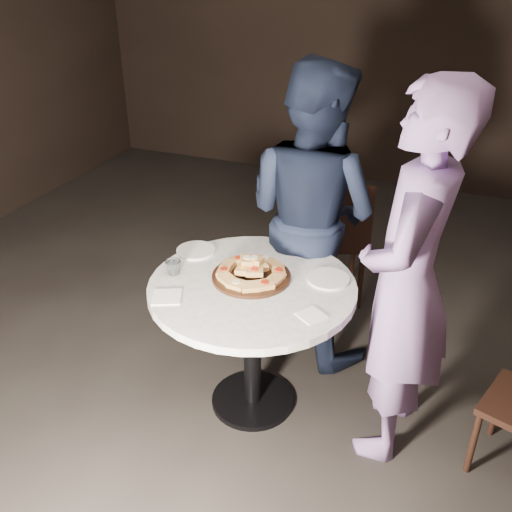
{
  "coord_description": "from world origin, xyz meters",
  "views": [
    {
      "loc": [
        0.95,
        -2.28,
        2.25
      ],
      "look_at": [
        0.06,
        -0.02,
        0.9
      ],
      "focal_mm": 40.0,
      "sensor_mm": 36.0,
      "label": 1
    }
  ],
  "objects_px": {
    "table": "(252,308)",
    "water_glass": "(173,267)",
    "serving_board": "(251,276)",
    "chair_far": "(335,234)",
    "focaccia_pile": "(251,270)",
    "diner_teal": "(407,283)",
    "diner_navy": "(311,215)"
  },
  "relations": [
    {
      "from": "table",
      "to": "chair_far",
      "type": "xyz_separation_m",
      "value": [
        0.13,
        1.15,
        -0.1
      ]
    },
    {
      "from": "chair_far",
      "to": "diner_navy",
      "type": "xyz_separation_m",
      "value": [
        -0.03,
        -0.49,
        0.35
      ]
    },
    {
      "from": "water_glass",
      "to": "focaccia_pile",
      "type": "bearing_deg",
      "value": 16.16
    },
    {
      "from": "serving_board",
      "to": "chair_far",
      "type": "height_order",
      "value": "chair_far"
    },
    {
      "from": "table",
      "to": "chair_far",
      "type": "relative_size",
      "value": 1.41
    },
    {
      "from": "focaccia_pile",
      "to": "diner_teal",
      "type": "relative_size",
      "value": 0.19
    },
    {
      "from": "table",
      "to": "water_glass",
      "type": "xyz_separation_m",
      "value": [
        -0.4,
        -0.06,
        0.18
      ]
    },
    {
      "from": "table",
      "to": "diner_navy",
      "type": "xyz_separation_m",
      "value": [
        0.1,
        0.66,
        0.25
      ]
    },
    {
      "from": "diner_navy",
      "to": "table",
      "type": "bearing_deg",
      "value": 102.67
    },
    {
      "from": "table",
      "to": "serving_board",
      "type": "relative_size",
      "value": 3.27
    },
    {
      "from": "focaccia_pile",
      "to": "table",
      "type": "bearing_deg",
      "value": -63.16
    },
    {
      "from": "serving_board",
      "to": "water_glass",
      "type": "height_order",
      "value": "water_glass"
    },
    {
      "from": "water_glass",
      "to": "chair_far",
      "type": "bearing_deg",
      "value": 66.05
    },
    {
      "from": "table",
      "to": "focaccia_pile",
      "type": "distance_m",
      "value": 0.2
    },
    {
      "from": "focaccia_pile",
      "to": "diner_navy",
      "type": "xyz_separation_m",
      "value": [
        0.13,
        0.61,
        0.06
      ]
    },
    {
      "from": "serving_board",
      "to": "diner_navy",
      "type": "xyz_separation_m",
      "value": [
        0.12,
        0.61,
        0.1
      ]
    },
    {
      "from": "water_glass",
      "to": "diner_navy",
      "type": "relative_size",
      "value": 0.05
    },
    {
      "from": "serving_board",
      "to": "diner_teal",
      "type": "relative_size",
      "value": 0.22
    },
    {
      "from": "focaccia_pile",
      "to": "diner_teal",
      "type": "bearing_deg",
      "value": -0.85
    },
    {
      "from": "focaccia_pile",
      "to": "diner_teal",
      "type": "height_order",
      "value": "diner_teal"
    },
    {
      "from": "diner_navy",
      "to": "chair_far",
      "type": "bearing_deg",
      "value": -72.72
    },
    {
      "from": "table",
      "to": "serving_board",
      "type": "bearing_deg",
      "value": 116.69
    },
    {
      "from": "serving_board",
      "to": "focaccia_pile",
      "type": "distance_m",
      "value": 0.04
    },
    {
      "from": "chair_far",
      "to": "diner_teal",
      "type": "height_order",
      "value": "diner_teal"
    },
    {
      "from": "serving_board",
      "to": "water_glass",
      "type": "bearing_deg",
      "value": -164.22
    },
    {
      "from": "diner_teal",
      "to": "serving_board",
      "type": "bearing_deg",
      "value": -87.95
    },
    {
      "from": "table",
      "to": "chair_far",
      "type": "distance_m",
      "value": 1.16
    },
    {
      "from": "focaccia_pile",
      "to": "chair_far",
      "type": "relative_size",
      "value": 0.38
    },
    {
      "from": "water_glass",
      "to": "diner_teal",
      "type": "height_order",
      "value": "diner_teal"
    },
    {
      "from": "table",
      "to": "serving_board",
      "type": "distance_m",
      "value": 0.16
    },
    {
      "from": "table",
      "to": "diner_teal",
      "type": "bearing_deg",
      "value": 3.22
    },
    {
      "from": "focaccia_pile",
      "to": "water_glass",
      "type": "bearing_deg",
      "value": -163.84
    }
  ]
}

